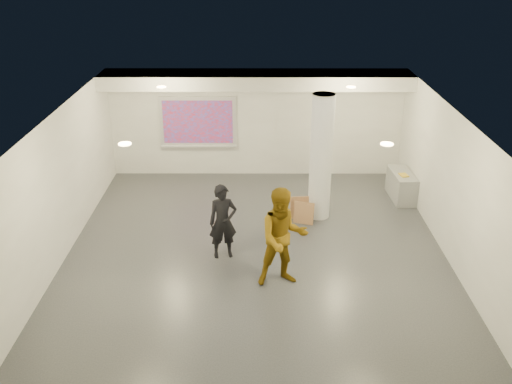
{
  "coord_description": "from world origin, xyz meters",
  "views": [
    {
      "loc": [
        0.03,
        -10.55,
        6.13
      ],
      "look_at": [
        0.0,
        0.4,
        1.25
      ],
      "focal_mm": 40.0,
      "sensor_mm": 36.0,
      "label": 1
    }
  ],
  "objects_px": {
    "projection_screen": "(198,122)",
    "woman": "(223,222)",
    "man": "(283,238)",
    "credenza": "(402,186)",
    "column": "(321,158)"
  },
  "relations": [
    {
      "from": "credenza",
      "to": "woman",
      "type": "height_order",
      "value": "woman"
    },
    {
      "from": "column",
      "to": "credenza",
      "type": "bearing_deg",
      "value": 24.83
    },
    {
      "from": "projection_screen",
      "to": "credenza",
      "type": "xyz_separation_m",
      "value": [
        5.32,
        -1.63,
        -1.17
      ]
    },
    {
      "from": "credenza",
      "to": "man",
      "type": "bearing_deg",
      "value": -132.14
    },
    {
      "from": "projection_screen",
      "to": "woman",
      "type": "xyz_separation_m",
      "value": [
        0.92,
        -4.55,
        -0.73
      ]
    },
    {
      "from": "column",
      "to": "woman",
      "type": "relative_size",
      "value": 1.87
    },
    {
      "from": "projection_screen",
      "to": "man",
      "type": "relative_size",
      "value": 1.06
    },
    {
      "from": "credenza",
      "to": "man",
      "type": "xyz_separation_m",
      "value": [
        -3.21,
        -3.95,
        0.64
      ]
    },
    {
      "from": "column",
      "to": "projection_screen",
      "type": "xyz_separation_m",
      "value": [
        -3.1,
        2.65,
        0.03
      ]
    },
    {
      "from": "man",
      "to": "woman",
      "type": "bearing_deg",
      "value": 128.52
    },
    {
      "from": "column",
      "to": "woman",
      "type": "xyz_separation_m",
      "value": [
        -2.18,
        -1.9,
        -0.7
      ]
    },
    {
      "from": "woman",
      "to": "credenza",
      "type": "bearing_deg",
      "value": 20.87
    },
    {
      "from": "column",
      "to": "projection_screen",
      "type": "distance_m",
      "value": 4.08
    },
    {
      "from": "column",
      "to": "woman",
      "type": "bearing_deg",
      "value": -138.93
    },
    {
      "from": "projection_screen",
      "to": "man",
      "type": "bearing_deg",
      "value": -69.25
    }
  ]
}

